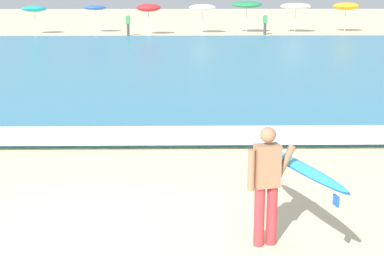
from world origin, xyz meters
The scene contains 13 objects.
ground_plane centered at (0.00, 0.00, 0.00)m, with size 160.00×160.00×0.00m, color beige.
sea centered at (0.00, 18.50, 0.07)m, with size 120.00×28.00×0.14m, color teal.
surf_foam centered at (0.00, 5.10, 0.15)m, with size 120.00×1.76×0.01m, color white.
surfer_with_board centered at (2.93, -0.52, 1.03)m, with size 1.22×2.75×1.73m.
beach_umbrella_0 centered at (-9.40, 35.40, 1.83)m, with size 1.79×1.81×2.10m.
beach_umbrella_1 centered at (-5.12, 36.74, 1.86)m, with size 1.70×1.71×2.07m.
beach_umbrella_2 centered at (-0.95, 34.64, 1.96)m, with size 1.79×1.81×2.28m.
beach_umbrella_3 centered at (2.99, 35.94, 1.91)m, with size 2.00×2.01×2.18m.
beach_umbrella_4 centered at (6.35, 36.41, 2.12)m, with size 2.29×2.32×2.43m.
beach_umbrella_5 centered at (10.06, 36.47, 1.99)m, with size 2.30×2.30×2.23m.
beach_umbrella_6 centered at (14.08, 37.15, 1.95)m, with size 2.03×2.05×2.28m.
beachgoer_near_row_left centered at (-2.40, 34.02, 0.84)m, with size 0.32×0.20×1.58m.
beachgoer_near_row_mid centered at (7.53, 34.65, 0.84)m, with size 0.32×0.20×1.58m.
Camera 1 is at (1.55, -8.22, 3.62)m, focal length 54.45 mm.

